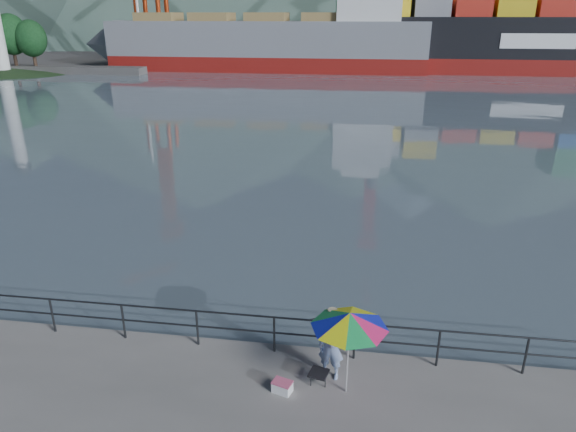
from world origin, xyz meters
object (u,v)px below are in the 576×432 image
object	(u,v)px
bulk_carrier	(279,41)
container_ship	(541,30)
fisherman	(331,346)
beach_umbrella	(350,320)
cooler_bag	(282,387)

from	to	relation	value
bulk_carrier	container_ship	xyz separation A→B (m)	(38.33, 2.92, 1.62)
fisherman	bulk_carrier	bearing A→B (deg)	110.73
bulk_carrier	container_ship	size ratio (longest dim) A/B	0.75
beach_umbrella	cooler_bag	xyz separation A→B (m)	(-1.43, -0.22, -1.77)
fisherman	bulk_carrier	xyz separation A→B (m)	(-12.85, 71.22, 3.34)
fisherman	container_ship	xyz separation A→B (m)	(25.47, 74.14, 4.96)
fisherman	beach_umbrella	world-z (taller)	beach_umbrella
beach_umbrella	cooler_bag	world-z (taller)	beach_umbrella
fisherman	container_ship	bearing A→B (deg)	81.54
beach_umbrella	cooler_bag	size ratio (longest dim) A/B	4.91
cooler_bag	container_ship	distance (m)	79.60
beach_umbrella	bulk_carrier	size ratio (longest dim) A/B	0.04
container_ship	bulk_carrier	bearing A→B (deg)	-175.65
fisherman	bulk_carrier	size ratio (longest dim) A/B	0.03
beach_umbrella	bulk_carrier	bearing A→B (deg)	100.46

